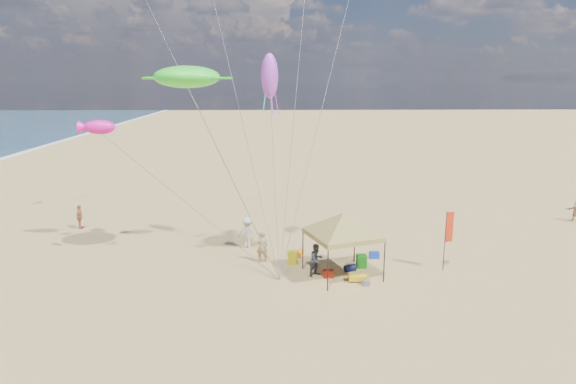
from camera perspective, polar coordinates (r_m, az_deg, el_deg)
name	(u,v)px	position (r m, az deg, el deg)	size (l,w,h in m)	color
ground	(290,284)	(25.50, 0.19, -10.31)	(280.00, 280.00, 0.00)	tan
canopy_tent	(343,215)	(25.70, 6.22, -2.62)	(5.89, 5.89, 3.85)	black
feather_flag	(448,231)	(27.84, 17.57, -4.19)	(0.47, 0.20, 3.25)	black
cooler_red	(328,274)	(26.34, 4.55, -9.13)	(0.54, 0.38, 0.38)	#A91D0D
cooler_blue	(374,255)	(29.27, 9.67, -7.00)	(0.54, 0.38, 0.38)	#1534AF
bag_navy	(350,268)	(27.20, 6.98, -8.48)	(0.36, 0.36, 0.60)	#0D1539
bag_orange	(299,253)	(29.17, 1.26, -6.90)	(0.36, 0.36, 0.60)	#D6680B
chair_green	(361,261)	(27.77, 8.26, -7.70)	(0.50, 0.50, 0.70)	#177E17
chair_yellow	(292,258)	(28.00, 0.46, -7.38)	(0.50, 0.50, 0.70)	#CDCD16
crate_grey	(366,283)	(25.56, 8.76, -10.06)	(0.34, 0.30, 0.28)	slate
beach_cart	(358,278)	(25.97, 7.82, -9.51)	(0.90, 0.50, 0.24)	gold
person_near_a	(262,246)	(28.14, -2.95, -6.12)	(0.65, 0.43, 1.79)	#9D815A
person_near_b	(317,260)	(26.28, 3.22, -7.61)	(0.83, 0.64, 1.70)	#323B45
person_near_c	(248,233)	(30.47, -4.55, -4.57)	(1.21, 0.70, 1.88)	silver
person_far_a	(80,217)	(37.00, -22.38, -2.59)	(0.96, 0.40, 1.64)	#B66A46
person_far_c	(576,211)	(41.31, 29.63, -1.90)	(1.38, 0.44, 1.49)	tan
turtle_kite	(187,77)	(26.41, -11.30, 12.57)	(3.34, 2.67, 1.11)	#32EF2E
fish_kite	(99,127)	(31.02, -20.43, 6.85)	(1.82, 0.91, 0.81)	#FF13A7
squid_kite	(270,76)	(28.35, -2.09, 12.90)	(0.94, 0.94, 2.46)	#B141DA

